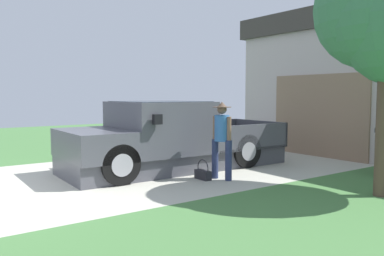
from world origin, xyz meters
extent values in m
cube|color=#BAB8A7|center=(0.00, 4.50, -0.03)|extent=(5.20, 9.00, 0.06)
cube|color=#47783E|center=(-8.60, 4.50, -0.03)|extent=(12.00, 9.00, 0.06)
cube|color=#4B4C54|center=(0.01, 4.65, 0.21)|extent=(1.93, 5.37, 0.42)
cube|color=#4B4C54|center=(0.00, 4.16, 1.00)|extent=(2.02, 1.98, 1.16)
cube|color=#1E2833|center=(0.00, 4.16, 1.35)|extent=(1.78, 1.82, 0.49)
cube|color=#4B4C54|center=(-0.03, 2.59, 0.71)|extent=(2.01, 1.25, 0.59)
cube|color=black|center=(0.04, 6.22, 0.45)|extent=(2.03, 2.23, 0.06)
cube|color=#4B4C54|center=(1.00, 6.20, 0.73)|extent=(0.11, 2.19, 0.61)
cube|color=#4B4C54|center=(-0.92, 6.24, 0.73)|extent=(0.11, 2.19, 0.61)
cube|color=#4B4C54|center=(0.06, 7.29, 0.73)|extent=(1.98, 0.10, 0.61)
cube|color=black|center=(1.08, 3.46, 1.25)|extent=(0.10, 0.18, 0.20)
cylinder|color=black|center=(0.83, 2.75, 0.40)|extent=(0.28, 0.81, 0.80)
cylinder|color=#9E9EA3|center=(0.83, 2.75, 0.40)|extent=(0.29, 0.45, 0.44)
cylinder|color=black|center=(-0.89, 2.79, 0.40)|extent=(0.28, 0.81, 0.80)
cylinder|color=#9E9EA3|center=(-0.89, 2.79, 0.40)|extent=(0.29, 0.45, 0.44)
cylinder|color=black|center=(0.90, 5.99, 0.40)|extent=(0.28, 0.81, 0.80)
cylinder|color=#9E9EA3|center=(0.90, 5.99, 0.40)|extent=(0.29, 0.45, 0.44)
cylinder|color=black|center=(-0.82, 6.02, 0.40)|extent=(0.28, 0.81, 0.80)
cylinder|color=#9E9EA3|center=(-0.82, 6.02, 0.40)|extent=(0.29, 0.45, 0.44)
cylinder|color=navy|center=(1.76, 4.72, 0.41)|extent=(0.14, 0.14, 0.82)
cylinder|color=navy|center=(1.43, 4.63, 0.41)|extent=(0.14, 0.14, 0.82)
cylinder|color=#3870B2|center=(1.60, 4.67, 1.06)|extent=(0.30, 0.30, 0.53)
cylinder|color=brown|center=(1.77, 4.72, 1.02)|extent=(0.09, 0.09, 0.56)
cylinder|color=brown|center=(1.42, 4.63, 1.02)|extent=(0.09, 0.09, 0.56)
sphere|color=brown|center=(1.60, 4.67, 1.44)|extent=(0.20, 0.20, 0.20)
cylinder|color=brown|center=(1.60, 4.67, 1.49)|extent=(0.39, 0.39, 0.01)
cone|color=brown|center=(1.60, 4.67, 1.54)|extent=(0.21, 0.21, 0.11)
cube|color=#232328|center=(1.38, 4.36, 0.09)|extent=(0.40, 0.16, 0.19)
torus|color=#232328|center=(1.38, 4.36, 0.24)|extent=(0.36, 0.02, 0.36)
cube|color=#93755B|center=(0.81, 8.84, 1.15)|extent=(3.08, 0.06, 2.30)
cylinder|color=brown|center=(4.22, 6.03, 1.18)|extent=(0.23, 0.23, 2.36)
sphere|color=#3E7F50|center=(3.92, 6.22, 3.23)|extent=(2.15, 2.15, 2.15)
sphere|color=#3E7F50|center=(4.12, 5.99, 3.04)|extent=(1.71, 1.71, 1.71)
cylinder|color=black|center=(3.32, 7.58, 0.09)|extent=(0.05, 0.18, 0.18)
camera|label=1|loc=(7.80, -0.53, 1.74)|focal=37.29mm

